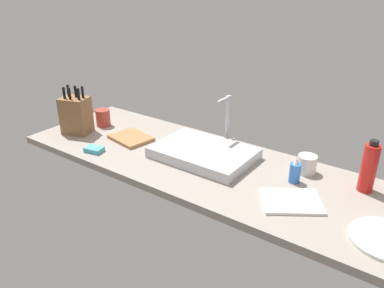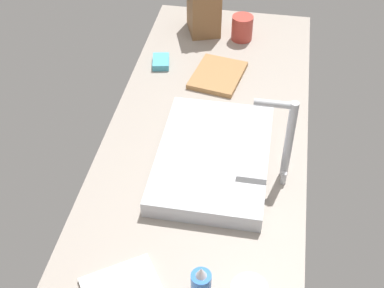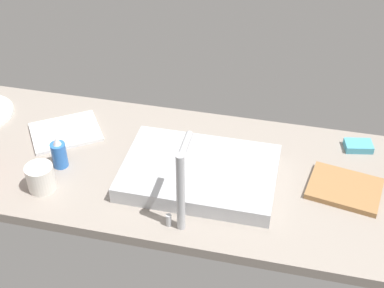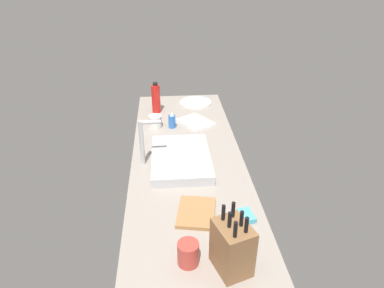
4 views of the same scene
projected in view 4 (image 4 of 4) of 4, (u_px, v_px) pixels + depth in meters
The scene contains 12 objects.
countertop_slab at pixel (187, 161), 202.01cm from camera, with size 196.69×63.78×3.50cm, color gray.
sink_basin at pixel (181, 159), 195.84cm from camera, with size 47.44×32.50×5.19cm, color #B7BABF.
faucet at pixel (144, 139), 189.00cm from camera, with size 5.50×11.91×26.51cm.
knife_block at pixel (232, 247), 127.09cm from camera, with size 17.64×15.66×26.78cm.
cutting_board at pixel (196, 212), 158.37cm from camera, with size 21.37×16.63×1.80cm, color #9E7042.
soap_bottle at pixel (172, 121), 233.64cm from camera, with size 4.85×4.85×11.48cm.
water_bottle at pixel (156, 98), 253.23cm from camera, with size 6.32×6.32×22.71cm.
dinner_plate at pixel (196, 102), 272.62cm from camera, with size 24.63×24.63×1.20cm, color silver.
dish_towel at pixel (195, 122), 241.66cm from camera, with size 23.00×17.99×1.20cm, color white.
coffee_mug at pixel (155, 122), 234.20cm from camera, with size 8.53×8.53×8.41cm, color silver.
ceramic_cup at pixel (188, 253), 131.86cm from camera, with size 8.31×8.31×9.76cm, color #B23D33.
dish_sponge at pixel (246, 216), 155.94cm from camera, with size 9.00×6.00×2.40cm, color #4CA3BC.
Camera 4 is at (-171.20, 11.28, 108.86)cm, focal length 32.68 mm.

